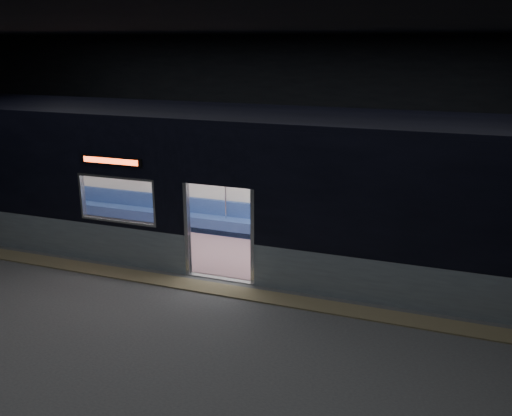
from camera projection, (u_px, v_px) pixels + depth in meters
The scene contains 7 objects.
station_floor at pixel (199, 301), 10.52m from camera, with size 24.00×14.00×0.01m, color #47494C.
station_envelope at pixel (193, 110), 9.43m from camera, with size 24.00×14.00×5.00m.
tactile_strip at pixel (211, 288), 11.01m from camera, with size 22.80×0.50×0.03m, color #8C7F59.
metro_car at pixel (245, 178), 12.25m from camera, with size 18.00×3.04×3.35m.
passenger at pixel (325, 215), 12.92m from camera, with size 0.44×0.75×1.47m.
handbag at pixel (321, 223), 12.74m from camera, with size 0.34×0.29×0.17m, color black.
transit_map at pixel (478, 199), 11.93m from camera, with size 1.00×0.03×0.65m, color white.
Camera 1 is at (4.25, -8.58, 4.84)m, focal length 38.00 mm.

